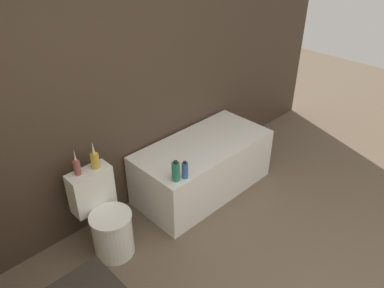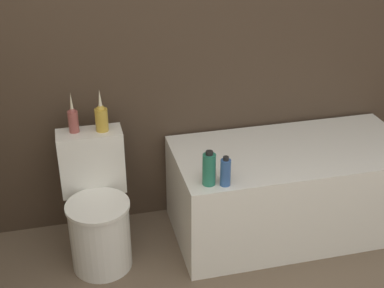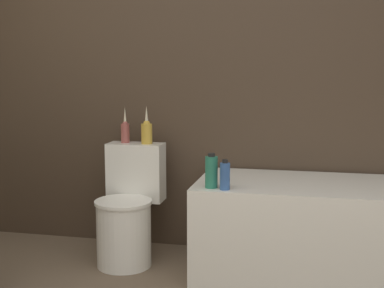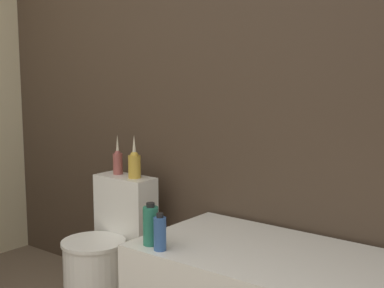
{
  "view_description": "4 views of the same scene",
  "coord_description": "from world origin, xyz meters",
  "px_view_note": "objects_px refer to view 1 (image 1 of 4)",
  "views": [
    {
      "loc": [
        -1.5,
        -0.51,
        2.59
      ],
      "look_at": [
        0.44,
        1.47,
        0.86
      ],
      "focal_mm": 35.0,
      "sensor_mm": 36.0,
      "label": 1
    },
    {
      "loc": [
        -0.43,
        -0.89,
        2.11
      ],
      "look_at": [
        0.17,
        1.56,
        0.78
      ],
      "focal_mm": 50.0,
      "sensor_mm": 36.0,
      "label": 2
    },
    {
      "loc": [
        0.78,
        -1.46,
        1.26
      ],
      "look_at": [
        0.1,
        1.58,
        0.81
      ],
      "focal_mm": 50.0,
      "sensor_mm": 36.0,
      "label": 3
    },
    {
      "loc": [
        1.85,
        -0.29,
        1.4
      ],
      "look_at": [
        0.37,
        1.61,
        1.04
      ],
      "focal_mm": 50.0,
      "sensor_mm": 36.0,
      "label": 4
    }
  ],
  "objects_px": {
    "vase_silver": "(95,159)",
    "shampoo_bottle_tall": "(176,171)",
    "toilet": "(106,220)",
    "bathtub": "(203,166)",
    "shampoo_bottle_short": "(185,170)",
    "vase_gold": "(77,166)"
  },
  "relations": [
    {
      "from": "bathtub",
      "to": "vase_silver",
      "type": "xyz_separation_m",
      "value": [
        -1.13,
        0.17,
        0.55
      ]
    },
    {
      "from": "shampoo_bottle_short",
      "to": "toilet",
      "type": "bearing_deg",
      "value": 157.18
    },
    {
      "from": "shampoo_bottle_tall",
      "to": "shampoo_bottle_short",
      "type": "bearing_deg",
      "value": -19.51
    },
    {
      "from": "vase_silver",
      "to": "shampoo_bottle_tall",
      "type": "xyz_separation_m",
      "value": [
        0.52,
        -0.43,
        -0.17
      ]
    },
    {
      "from": "bathtub",
      "to": "vase_gold",
      "type": "height_order",
      "value": "vase_gold"
    },
    {
      "from": "toilet",
      "to": "vase_silver",
      "type": "distance_m",
      "value": 0.55
    },
    {
      "from": "shampoo_bottle_tall",
      "to": "shampoo_bottle_short",
      "type": "relative_size",
      "value": 1.16
    },
    {
      "from": "vase_silver",
      "to": "shampoo_bottle_short",
      "type": "bearing_deg",
      "value": -37.47
    },
    {
      "from": "toilet",
      "to": "shampoo_bottle_short",
      "type": "distance_m",
      "value": 0.8
    },
    {
      "from": "toilet",
      "to": "shampoo_bottle_short",
      "type": "relative_size",
      "value": 4.39
    },
    {
      "from": "toilet",
      "to": "shampoo_bottle_tall",
      "type": "bearing_deg",
      "value": -23.26
    },
    {
      "from": "vase_silver",
      "to": "shampoo_bottle_short",
      "type": "height_order",
      "value": "vase_silver"
    },
    {
      "from": "vase_gold",
      "to": "shampoo_bottle_short",
      "type": "height_order",
      "value": "vase_gold"
    },
    {
      "from": "toilet",
      "to": "vase_silver",
      "type": "relative_size",
      "value": 3.0
    },
    {
      "from": "vase_silver",
      "to": "vase_gold",
      "type": "bearing_deg",
      "value": 172.97
    },
    {
      "from": "vase_gold",
      "to": "shampoo_bottle_short",
      "type": "distance_m",
      "value": 0.91
    },
    {
      "from": "bathtub",
      "to": "shampoo_bottle_tall",
      "type": "relative_size",
      "value": 7.33
    },
    {
      "from": "vase_gold",
      "to": "shampoo_bottle_short",
      "type": "relative_size",
      "value": 1.4
    },
    {
      "from": "vase_silver",
      "to": "shampoo_bottle_tall",
      "type": "bearing_deg",
      "value": -39.77
    },
    {
      "from": "vase_gold",
      "to": "vase_silver",
      "type": "relative_size",
      "value": 0.96
    },
    {
      "from": "toilet",
      "to": "vase_gold",
      "type": "relative_size",
      "value": 3.13
    },
    {
      "from": "bathtub",
      "to": "vase_silver",
      "type": "relative_size",
      "value": 5.82
    }
  ]
}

